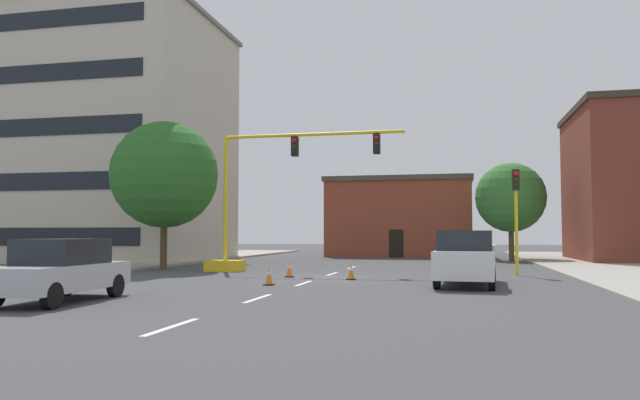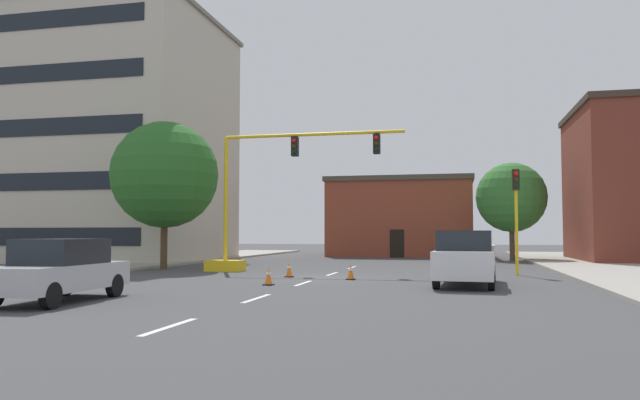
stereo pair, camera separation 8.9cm
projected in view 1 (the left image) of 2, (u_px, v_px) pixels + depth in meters
ground_plane at (321, 278)px, 25.92m from camera, size 160.00×160.00×0.00m
sidewalk_left at (135, 264)px, 36.59m from camera, size 6.00×56.00×0.14m
sidewalk_right at (609, 269)px, 30.85m from camera, size 6.00×56.00×0.14m
lane_stripe_seg_0 at (172, 327)px, 12.27m from camera, size 0.16×2.40×0.01m
lane_stripe_seg_1 at (258, 298)px, 17.63m from camera, size 0.16×2.40×0.01m
lane_stripe_seg_2 at (304, 283)px, 22.99m from camera, size 0.16×2.40×0.01m
lane_stripe_seg_3 at (332, 274)px, 28.35m from camera, size 0.16×2.40×0.01m
lane_stripe_seg_4 at (352, 267)px, 33.71m from camera, size 0.16×2.40×0.01m
building_tall_left at (112, 140)px, 43.73m from camera, size 14.86×13.42×17.26m
building_brick_center at (400, 217)px, 51.52m from camera, size 11.93×8.34×6.50m
traffic_signal_gantry at (250, 225)px, 30.23m from camera, size 9.92×1.20×6.83m
traffic_light_pole_right at (516, 197)px, 27.52m from camera, size 0.32×0.47×4.80m
tree_right_far at (511, 197)px, 42.59m from camera, size 4.87×4.87×6.86m
tree_left_near at (165, 175)px, 32.30m from camera, size 5.67×5.67×7.86m
pickup_truck_white at (466, 259)px, 22.09m from camera, size 2.36×5.52×1.99m
sedan_silver_near_left at (61, 270)px, 16.80m from camera, size 1.99×4.55×1.74m
traffic_cone_roadside_a at (289, 270)px, 26.28m from camera, size 0.36×0.36×0.64m
traffic_cone_roadside_b at (351, 272)px, 24.84m from camera, size 0.36×0.36×0.62m
traffic_cone_roadside_c at (269, 277)px, 22.20m from camera, size 0.36×0.36×0.64m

